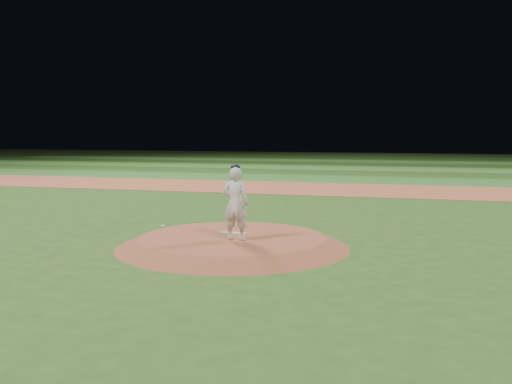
# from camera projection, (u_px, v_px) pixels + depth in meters

# --- Properties ---
(ground) EXTENTS (120.00, 120.00, 0.00)m
(ground) POSITION_uv_depth(u_px,v_px,m) (233.00, 247.00, 13.48)
(ground) COLOR #284E19
(ground) RESTS_ON ground
(infield_dirt_band) EXTENTS (70.00, 6.00, 0.02)m
(infield_dirt_band) POSITION_uv_depth(u_px,v_px,m) (325.00, 189.00, 26.88)
(infield_dirt_band) COLOR #9E5131
(infield_dirt_band) RESTS_ON ground
(outfield_stripe_0) EXTENTS (70.00, 5.00, 0.02)m
(outfield_stripe_0) POSITION_uv_depth(u_px,v_px,m) (340.00, 179.00, 32.14)
(outfield_stripe_0) COLOR #2E6524
(outfield_stripe_0) RESTS_ON ground
(outfield_stripe_1) EXTENTS (70.00, 5.00, 0.02)m
(outfield_stripe_1) POSITION_uv_depth(u_px,v_px,m) (350.00, 173.00, 36.92)
(outfield_stripe_1) COLOR #244917
(outfield_stripe_1) RESTS_ON ground
(outfield_stripe_2) EXTENTS (70.00, 5.00, 0.02)m
(outfield_stripe_2) POSITION_uv_depth(u_px,v_px,m) (358.00, 168.00, 41.71)
(outfield_stripe_2) COLOR #3A752A
(outfield_stripe_2) RESTS_ON ground
(outfield_stripe_3) EXTENTS (70.00, 5.00, 0.02)m
(outfield_stripe_3) POSITION_uv_depth(u_px,v_px,m) (364.00, 164.00, 46.49)
(outfield_stripe_3) COLOR #204215
(outfield_stripe_3) RESTS_ON ground
(outfield_stripe_4) EXTENTS (70.00, 5.00, 0.02)m
(outfield_stripe_4) POSITION_uv_depth(u_px,v_px,m) (369.00, 161.00, 51.28)
(outfield_stripe_4) COLOR #39752A
(outfield_stripe_4) RESTS_ON ground
(outfield_stripe_5) EXTENTS (70.00, 5.00, 0.02)m
(outfield_stripe_5) POSITION_uv_depth(u_px,v_px,m) (373.00, 159.00, 56.06)
(outfield_stripe_5) COLOR #224B18
(outfield_stripe_5) RESTS_ON ground
(pitchers_mound) EXTENTS (5.50, 5.50, 0.25)m
(pitchers_mound) POSITION_uv_depth(u_px,v_px,m) (233.00, 242.00, 13.47)
(pitchers_mound) COLOR brown
(pitchers_mound) RESTS_ON ground
(pitching_rubber) EXTENTS (0.67, 0.17, 0.03)m
(pitching_rubber) POSITION_uv_depth(u_px,v_px,m) (233.00, 233.00, 13.79)
(pitching_rubber) COLOR beige
(pitching_rubber) RESTS_ON pitchers_mound
(rosin_bag) EXTENTS (0.11, 0.11, 0.06)m
(rosin_bag) POSITION_uv_depth(u_px,v_px,m) (163.00, 226.00, 14.74)
(rosin_bag) COLOR silver
(rosin_bag) RESTS_ON pitchers_mound
(pitcher_on_mound) EXTENTS (0.62, 0.41, 1.74)m
(pitcher_on_mound) POSITION_uv_depth(u_px,v_px,m) (236.00, 203.00, 12.91)
(pitcher_on_mound) COLOR silver
(pitcher_on_mound) RESTS_ON pitchers_mound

